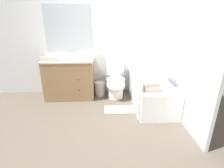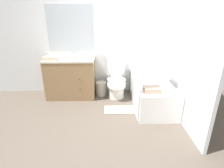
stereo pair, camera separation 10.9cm
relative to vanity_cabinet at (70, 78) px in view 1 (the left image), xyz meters
The scene contains 13 objects.
ground_plane 1.59m from the vanity_cabinet, 60.88° to the right, with size 14.00×14.00×0.00m, color brown.
wall_back 1.15m from the vanity_cabinet, 22.72° to the left, with size 8.00×0.06×2.50m.
wall_right 2.25m from the vanity_cabinet, 14.55° to the right, with size 0.05×2.62×2.50m.
vanity_cabinet is the anchor object (origin of this frame).
sink_faucet 0.49m from the vanity_cabinet, 90.00° to the left, with size 0.14×0.12×0.12m.
toilet 0.97m from the vanity_cabinet, ahead, with size 0.39×0.66×0.87m.
bathtub 1.71m from the vanity_cabinet, 14.65° to the right, with size 0.68×1.43×0.49m.
shower_curtain 1.61m from the vanity_cabinet, 31.90° to the right, with size 0.01×0.49×1.91m.
wastebasket 0.69m from the vanity_cabinet, ahead, with size 0.23×0.23×0.30m.
tissue_box 0.45m from the vanity_cabinet, ahead, with size 0.14×0.15×0.10m.
hand_towel_folded 0.59m from the vanity_cabinet, 151.77° to the right, with size 0.28×0.12×0.08m.
bath_towel_folded 1.79m from the vanity_cabinet, 31.71° to the right, with size 0.27×0.22×0.08m.
bath_mat 1.29m from the vanity_cabinet, 33.67° to the right, with size 0.59×0.31×0.02m.
Camera 1 is at (-0.04, -2.22, 1.64)m, focal length 28.00 mm.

